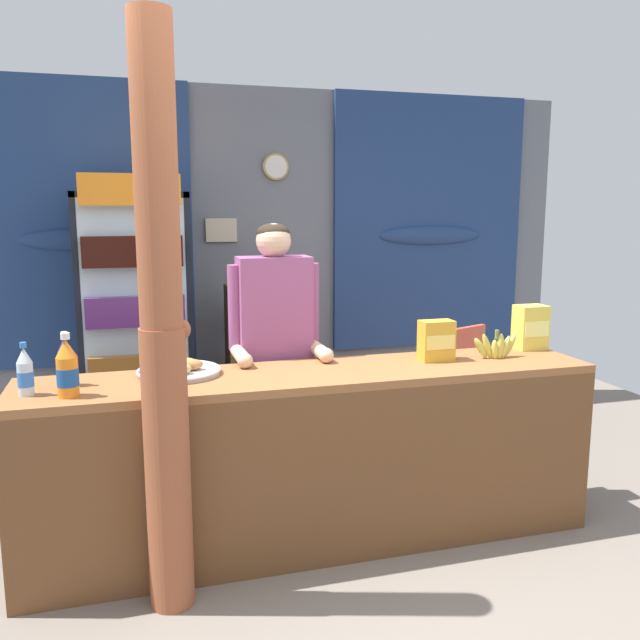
{
  "coord_description": "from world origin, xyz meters",
  "views": [
    {
      "loc": [
        -0.93,
        -2.56,
        1.71
      ],
      "look_at": [
        0.04,
        0.78,
        1.12
      ],
      "focal_mm": 37.04,
      "sensor_mm": 36.0,
      "label": 1
    }
  ],
  "objects_px": {
    "bottle_shelf_rack": "(259,356)",
    "snack_box_instant_noodle": "(530,327)",
    "timber_post": "(163,340)",
    "soda_bottle_orange_soda": "(67,370)",
    "banana_bunch": "(497,347)",
    "drink_fridge": "(135,303)",
    "soda_bottle_water": "(25,373)",
    "pastry_tray": "(179,370)",
    "shopkeeper": "(275,334)",
    "plastic_lawn_chair": "(450,373)",
    "stall_counter": "(322,445)",
    "snack_box_choco_powder": "(436,341)",
    "soda_bottle_grape_soda": "(66,363)"
  },
  "relations": [
    {
      "from": "pastry_tray",
      "to": "drink_fridge",
      "type": "bearing_deg",
      "value": 96.89
    },
    {
      "from": "stall_counter",
      "to": "shopkeeper",
      "type": "relative_size",
      "value": 1.76
    },
    {
      "from": "shopkeeper",
      "to": "soda_bottle_orange_soda",
      "type": "distance_m",
      "value": 1.18
    },
    {
      "from": "drink_fridge",
      "to": "plastic_lawn_chair",
      "type": "distance_m",
      "value": 2.34
    },
    {
      "from": "soda_bottle_water",
      "to": "pastry_tray",
      "type": "xyz_separation_m",
      "value": [
        0.66,
        0.18,
        -0.08
      ]
    },
    {
      "from": "stall_counter",
      "to": "banana_bunch",
      "type": "xyz_separation_m",
      "value": [
        1.02,
        0.12,
        0.41
      ]
    },
    {
      "from": "shopkeeper",
      "to": "banana_bunch",
      "type": "bearing_deg",
      "value": -20.23
    },
    {
      "from": "plastic_lawn_chair",
      "to": "shopkeeper",
      "type": "height_order",
      "value": "shopkeeper"
    },
    {
      "from": "bottle_shelf_rack",
      "to": "shopkeeper",
      "type": "height_order",
      "value": "shopkeeper"
    },
    {
      "from": "drink_fridge",
      "to": "soda_bottle_orange_soda",
      "type": "height_order",
      "value": "drink_fridge"
    },
    {
      "from": "soda_bottle_grape_soda",
      "to": "banana_bunch",
      "type": "bearing_deg",
      "value": -1.35
    },
    {
      "from": "timber_post",
      "to": "plastic_lawn_chair",
      "type": "xyz_separation_m",
      "value": [
        2.14,
        1.59,
        -0.68
      ]
    },
    {
      "from": "snack_box_instant_noodle",
      "to": "pastry_tray",
      "type": "xyz_separation_m",
      "value": [
        -2.0,
        -0.05,
        -0.11
      ]
    },
    {
      "from": "plastic_lawn_chair",
      "to": "soda_bottle_water",
      "type": "distance_m",
      "value": 3.05
    },
    {
      "from": "bottle_shelf_rack",
      "to": "pastry_tray",
      "type": "height_order",
      "value": "bottle_shelf_rack"
    },
    {
      "from": "bottle_shelf_rack",
      "to": "snack_box_instant_noodle",
      "type": "distance_m",
      "value": 2.11
    },
    {
      "from": "stall_counter",
      "to": "drink_fridge",
      "type": "distance_m",
      "value": 2.0
    },
    {
      "from": "pastry_tray",
      "to": "soda_bottle_orange_soda",
      "type": "bearing_deg",
      "value": -152.15
    },
    {
      "from": "stall_counter",
      "to": "bottle_shelf_rack",
      "type": "distance_m",
      "value": 1.9
    },
    {
      "from": "soda_bottle_orange_soda",
      "to": "banana_bunch",
      "type": "height_order",
      "value": "soda_bottle_orange_soda"
    },
    {
      "from": "shopkeeper",
      "to": "banana_bunch",
      "type": "relative_size",
      "value": 5.84
    },
    {
      "from": "stall_counter",
      "to": "soda_bottle_orange_soda",
      "type": "height_order",
      "value": "soda_bottle_orange_soda"
    },
    {
      "from": "drink_fridge",
      "to": "shopkeeper",
      "type": "relative_size",
      "value": 1.18
    },
    {
      "from": "plastic_lawn_chair",
      "to": "soda_bottle_water",
      "type": "height_order",
      "value": "soda_bottle_water"
    },
    {
      "from": "shopkeeper",
      "to": "bottle_shelf_rack",
      "type": "bearing_deg",
      "value": 83.05
    },
    {
      "from": "timber_post",
      "to": "plastic_lawn_chair",
      "type": "height_order",
      "value": "timber_post"
    },
    {
      "from": "snack_box_choco_powder",
      "to": "banana_bunch",
      "type": "distance_m",
      "value": 0.34
    },
    {
      "from": "soda_bottle_water",
      "to": "snack_box_instant_noodle",
      "type": "height_order",
      "value": "snack_box_instant_noodle"
    },
    {
      "from": "soda_bottle_grape_soda",
      "to": "pastry_tray",
      "type": "bearing_deg",
      "value": 7.05
    },
    {
      "from": "timber_post",
      "to": "drink_fridge",
      "type": "distance_m",
      "value": 2.0
    },
    {
      "from": "bottle_shelf_rack",
      "to": "soda_bottle_orange_soda",
      "type": "relative_size",
      "value": 4.06
    },
    {
      "from": "bottle_shelf_rack",
      "to": "shopkeeper",
      "type": "relative_size",
      "value": 0.7
    },
    {
      "from": "bottle_shelf_rack",
      "to": "soda_bottle_orange_soda",
      "type": "bearing_deg",
      "value": -121.97
    },
    {
      "from": "stall_counter",
      "to": "pastry_tray",
      "type": "distance_m",
      "value": 0.79
    },
    {
      "from": "soda_bottle_water",
      "to": "banana_bunch",
      "type": "height_order",
      "value": "soda_bottle_water"
    },
    {
      "from": "drink_fridge",
      "to": "soda_bottle_water",
      "type": "xyz_separation_m",
      "value": [
        -0.48,
        -1.7,
        -0.05
      ]
    },
    {
      "from": "timber_post",
      "to": "snack_box_instant_noodle",
      "type": "bearing_deg",
      "value": 14.3
    },
    {
      "from": "drink_fridge",
      "to": "soda_bottle_orange_soda",
      "type": "bearing_deg",
      "value": -99.74
    },
    {
      "from": "drink_fridge",
      "to": "bottle_shelf_rack",
      "type": "height_order",
      "value": "drink_fridge"
    },
    {
      "from": "snack_box_instant_noodle",
      "to": "snack_box_choco_powder",
      "type": "relative_size",
      "value": 1.17
    },
    {
      "from": "plastic_lawn_chair",
      "to": "bottle_shelf_rack",
      "type": "bearing_deg",
      "value": 157.29
    },
    {
      "from": "drink_fridge",
      "to": "soda_bottle_orange_soda",
      "type": "distance_m",
      "value": 1.8
    },
    {
      "from": "timber_post",
      "to": "snack_box_instant_noodle",
      "type": "relative_size",
      "value": 9.69
    },
    {
      "from": "snack_box_choco_powder",
      "to": "soda_bottle_grape_soda",
      "type": "bearing_deg",
      "value": 179.69
    },
    {
      "from": "plastic_lawn_chair",
      "to": "pastry_tray",
      "type": "height_order",
      "value": "pastry_tray"
    },
    {
      "from": "plastic_lawn_chair",
      "to": "shopkeeper",
      "type": "relative_size",
      "value": 0.53
    },
    {
      "from": "stall_counter",
      "to": "plastic_lawn_chair",
      "type": "relative_size",
      "value": 3.33
    },
    {
      "from": "timber_post",
      "to": "soda_bottle_orange_soda",
      "type": "height_order",
      "value": "timber_post"
    },
    {
      "from": "bottle_shelf_rack",
      "to": "snack_box_choco_powder",
      "type": "height_order",
      "value": "bottle_shelf_rack"
    },
    {
      "from": "stall_counter",
      "to": "plastic_lawn_chair",
      "type": "distance_m",
      "value": 1.93
    }
  ]
}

